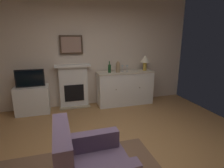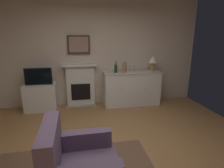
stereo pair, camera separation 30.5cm
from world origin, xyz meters
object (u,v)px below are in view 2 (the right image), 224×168
at_px(fireplace_unit, 81,85).
at_px(wine_glass_left, 129,67).
at_px(tv_cabinet, 41,97).
at_px(sideboard_cabinet, 132,88).
at_px(vase_decorative, 124,67).
at_px(armchair, 78,168).
at_px(framed_picture, 79,45).
at_px(table_lamp, 153,60).
at_px(tv_set, 38,76).
at_px(wine_glass_center, 134,67).
at_px(wine_bottle, 116,68).

xyz_separation_m(fireplace_unit, wine_glass_left, (1.26, -0.16, 0.46)).
bearing_deg(tv_cabinet, sideboard_cabinet, -0.37).
distance_m(vase_decorative, armchair, 2.99).
height_order(framed_picture, tv_cabinet, framed_picture).
distance_m(fireplace_unit, table_lamp, 1.99).
bearing_deg(tv_set, wine_glass_left, 0.68).
bearing_deg(fireplace_unit, wine_glass_center, -8.47).
bearing_deg(vase_decorative, tv_set, 178.85).
bearing_deg(fireplace_unit, framed_picture, 90.00).
distance_m(wine_glass_left, vase_decorative, 0.16).
height_order(table_lamp, armchair, table_lamp).
bearing_deg(fireplace_unit, vase_decorative, -11.57).
bearing_deg(tv_cabinet, wine_glass_left, 0.09).
height_order(sideboard_cabinet, tv_set, tv_set).
xyz_separation_m(sideboard_cabinet, armchair, (-1.40, -2.73, -0.06)).
distance_m(table_lamp, wine_glass_center, 0.54).
bearing_deg(table_lamp, tv_set, -179.84).
bearing_deg(tv_cabinet, framed_picture, 12.01).
xyz_separation_m(vase_decorative, tv_cabinet, (-2.09, 0.06, -0.70)).
bearing_deg(tv_set, wine_glass_center, -0.44).
bearing_deg(tv_cabinet, table_lamp, -0.30).
bearing_deg(armchair, wine_glass_left, 64.26).
relative_size(fireplace_unit, wine_bottle, 3.79).
xyz_separation_m(table_lamp, wine_glass_center, (-0.52, -0.03, -0.16)).
relative_size(sideboard_cabinet, armchair, 1.62).
distance_m(framed_picture, vase_decorative, 1.27).
xyz_separation_m(framed_picture, armchair, (-0.07, -2.95, -1.20)).
distance_m(table_lamp, vase_decorative, 0.79).
relative_size(fireplace_unit, framed_picture, 2.00).
relative_size(fireplace_unit, table_lamp, 2.75).
relative_size(tv_cabinet, armchair, 0.82).
distance_m(wine_bottle, armchair, 2.93).
distance_m(tv_set, armchair, 2.90).
relative_size(sideboard_cabinet, wine_bottle, 5.13).
relative_size(wine_glass_center, vase_decorative, 0.59).
relative_size(table_lamp, vase_decorative, 1.42).
distance_m(fireplace_unit, wine_glass_left, 1.35).
bearing_deg(wine_bottle, tv_cabinet, 178.59).
distance_m(fireplace_unit, tv_cabinet, 1.01).
bearing_deg(tv_cabinet, armchair, -71.69).
bearing_deg(table_lamp, vase_decorative, -176.30).
xyz_separation_m(framed_picture, wine_glass_center, (1.37, -0.25, -0.57)).
bearing_deg(wine_glass_center, armchair, -117.96).
xyz_separation_m(framed_picture, table_lamp, (1.88, -0.22, -0.41)).
bearing_deg(sideboard_cabinet, armchair, -117.12).
xyz_separation_m(framed_picture, vase_decorative, (1.11, -0.27, -0.55)).
height_order(sideboard_cabinet, wine_glass_left, wine_glass_left).
distance_m(sideboard_cabinet, tv_cabinet, 2.31).
bearing_deg(framed_picture, armchair, -91.32).
xyz_separation_m(framed_picture, wine_bottle, (0.89, -0.25, -0.58)).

